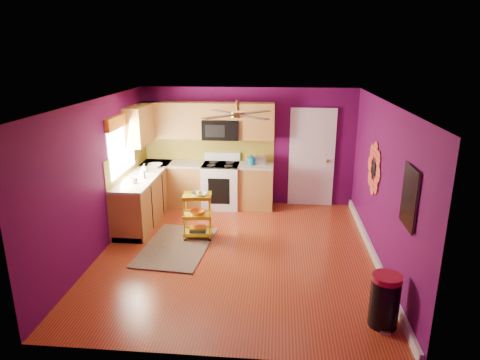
# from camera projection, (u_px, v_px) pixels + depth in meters

# --- Properties ---
(ground) EXTENTS (5.00, 5.00, 0.00)m
(ground) POSITION_uv_depth(u_px,v_px,m) (237.00, 253.00, 7.10)
(ground) COLOR maroon
(ground) RESTS_ON ground
(room_envelope) EXTENTS (4.54, 5.04, 2.52)m
(room_envelope) POSITION_uv_depth(u_px,v_px,m) (238.00, 158.00, 6.62)
(room_envelope) COLOR #500945
(room_envelope) RESTS_ON ground
(lower_cabinets) EXTENTS (2.81, 2.31, 0.94)m
(lower_cabinets) POSITION_uv_depth(u_px,v_px,m) (181.00, 191.00, 8.82)
(lower_cabinets) COLOR #996529
(lower_cabinets) RESTS_ON ground
(electric_range) EXTENTS (0.76, 0.66, 1.13)m
(electric_range) POSITION_uv_depth(u_px,v_px,m) (221.00, 185.00, 9.08)
(electric_range) COLOR white
(electric_range) RESTS_ON ground
(upper_cabinetry) EXTENTS (2.80, 2.30, 1.26)m
(upper_cabinetry) POSITION_uv_depth(u_px,v_px,m) (187.00, 123.00, 8.75)
(upper_cabinetry) COLOR #996529
(upper_cabinetry) RESTS_ON ground
(left_window) EXTENTS (0.08, 1.35, 1.08)m
(left_window) POSITION_uv_depth(u_px,v_px,m) (121.00, 136.00, 7.78)
(left_window) COLOR white
(left_window) RESTS_ON ground
(panel_door) EXTENTS (0.95, 0.11, 2.15)m
(panel_door) POSITION_uv_depth(u_px,v_px,m) (312.00, 159.00, 9.03)
(panel_door) COLOR white
(panel_door) RESTS_ON ground
(right_wall_art) EXTENTS (0.04, 2.74, 1.04)m
(right_wall_art) POSITION_uv_depth(u_px,v_px,m) (388.00, 180.00, 6.16)
(right_wall_art) COLOR black
(right_wall_art) RESTS_ON ground
(ceiling_fan) EXTENTS (1.01, 1.01, 0.26)m
(ceiling_fan) POSITION_uv_depth(u_px,v_px,m) (238.00, 114.00, 6.62)
(ceiling_fan) COLOR #BF8C3F
(ceiling_fan) RESTS_ON ground
(shag_rug) EXTENTS (1.20, 1.81, 0.02)m
(shag_rug) POSITION_uv_depth(u_px,v_px,m) (177.00, 246.00, 7.33)
(shag_rug) COLOR black
(shag_rug) RESTS_ON ground
(rolling_cart) EXTENTS (0.53, 0.41, 0.90)m
(rolling_cart) POSITION_uv_depth(u_px,v_px,m) (198.00, 214.00, 7.54)
(rolling_cart) COLOR yellow
(rolling_cart) RESTS_ON ground
(trash_can) EXTENTS (0.41, 0.42, 0.68)m
(trash_can) POSITION_uv_depth(u_px,v_px,m) (385.00, 301.00, 5.17)
(trash_can) COLOR black
(trash_can) RESTS_ON ground
(teal_kettle) EXTENTS (0.18, 0.18, 0.21)m
(teal_kettle) POSITION_uv_depth(u_px,v_px,m) (251.00, 161.00, 8.88)
(teal_kettle) COLOR #12638B
(teal_kettle) RESTS_ON lower_cabinets
(toaster) EXTENTS (0.22, 0.15, 0.18)m
(toaster) POSITION_uv_depth(u_px,v_px,m) (260.00, 160.00, 8.93)
(toaster) COLOR beige
(toaster) RESTS_ON lower_cabinets
(soap_bottle_a) EXTENTS (0.09, 0.10, 0.21)m
(soap_bottle_a) POSITION_uv_depth(u_px,v_px,m) (142.00, 173.00, 7.93)
(soap_bottle_a) COLOR #EA3F72
(soap_bottle_a) RESTS_ON lower_cabinets
(soap_bottle_b) EXTENTS (0.12, 0.12, 0.16)m
(soap_bottle_b) POSITION_uv_depth(u_px,v_px,m) (144.00, 168.00, 8.37)
(soap_bottle_b) COLOR white
(soap_bottle_b) RESTS_ON lower_cabinets
(counter_dish) EXTENTS (0.29, 0.29, 0.07)m
(counter_dish) POSITION_uv_depth(u_px,v_px,m) (155.00, 165.00, 8.71)
(counter_dish) COLOR white
(counter_dish) RESTS_ON lower_cabinets
(counter_cup) EXTENTS (0.14, 0.14, 0.11)m
(counter_cup) POSITION_uv_depth(u_px,v_px,m) (134.00, 180.00, 7.66)
(counter_cup) COLOR white
(counter_cup) RESTS_ON lower_cabinets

